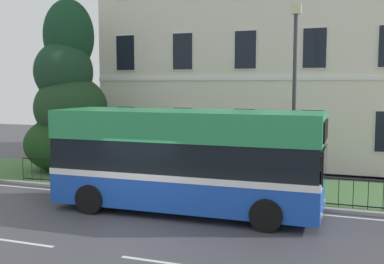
# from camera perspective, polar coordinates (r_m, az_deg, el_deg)

# --- Properties ---
(ground_plane) EXTENTS (60.00, 56.00, 0.18)m
(ground_plane) POSITION_cam_1_polar(r_m,az_deg,el_deg) (14.52, -7.02, -11.01)
(ground_plane) COLOR #43434A
(georgian_townhouse) EXTENTS (16.23, 9.37, 13.81)m
(georgian_townhouse) POSITION_cam_1_polar(r_m,az_deg,el_deg) (26.97, 8.94, 11.90)
(georgian_townhouse) COLOR silver
(georgian_townhouse) RESTS_ON ground_plane
(iron_verge_railing) EXTENTS (16.61, 0.04, 0.97)m
(iron_verge_railing) POSITION_cam_1_polar(r_m,az_deg,el_deg) (17.08, 1.90, -6.19)
(iron_verge_railing) COLOR black
(iron_verge_railing) RESTS_ON ground_plane
(evergreen_tree) EXTENTS (3.95, 3.93, 8.23)m
(evergreen_tree) POSITION_cam_1_polar(r_m,az_deg,el_deg) (22.83, -15.07, 3.54)
(evergreen_tree) COLOR #423328
(evergreen_tree) RESTS_ON ground_plane
(single_decker_bus) EXTENTS (8.81, 2.85, 3.35)m
(single_decker_bus) POSITION_cam_1_polar(r_m,az_deg,el_deg) (15.16, -0.73, -3.37)
(single_decker_bus) COLOR #1B4AB7
(single_decker_bus) RESTS_ON ground_plane
(street_lamp_post) EXTENTS (0.36, 0.24, 6.93)m
(street_lamp_post) POSITION_cam_1_polar(r_m,az_deg,el_deg) (17.18, 12.50, 5.36)
(street_lamp_post) COLOR #333338
(street_lamp_post) RESTS_ON ground_plane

